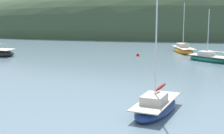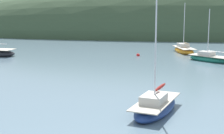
{
  "view_description": "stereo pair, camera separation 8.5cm",
  "coord_description": "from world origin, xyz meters",
  "px_view_note": "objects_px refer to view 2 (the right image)",
  "views": [
    {
      "loc": [
        2.69,
        -8.38,
        6.09
      ],
      "look_at": [
        0.0,
        20.0,
        1.2
      ],
      "focal_mm": 54.38,
      "sensor_mm": 36.0,
      "label": 1
    },
    {
      "loc": [
        2.77,
        -8.37,
        6.09
      ],
      "look_at": [
        0.0,
        20.0,
        1.2
      ],
      "focal_mm": 54.38,
      "sensor_mm": 36.0,
      "label": 2
    }
  ],
  "objects_px": {
    "sailboat_cream_ketch": "(184,50)",
    "sailboat_teal_outer": "(209,58)",
    "mooring_buoy_inner": "(138,55)",
    "sailboat_grey_yawl": "(155,106)"
  },
  "relations": [
    {
      "from": "sailboat_teal_outer",
      "to": "mooring_buoy_inner",
      "type": "bearing_deg",
      "value": 156.41
    },
    {
      "from": "sailboat_grey_yawl",
      "to": "sailboat_cream_ketch",
      "type": "bearing_deg",
      "value": 80.5
    },
    {
      "from": "sailboat_grey_yawl",
      "to": "mooring_buoy_inner",
      "type": "height_order",
      "value": "sailboat_grey_yawl"
    },
    {
      "from": "sailboat_grey_yawl",
      "to": "sailboat_teal_outer",
      "type": "relative_size",
      "value": 1.16
    },
    {
      "from": "sailboat_teal_outer",
      "to": "mooring_buoy_inner",
      "type": "xyz_separation_m",
      "value": [
        -8.43,
        3.68,
        -0.22
      ]
    },
    {
      "from": "sailboat_cream_ketch",
      "to": "mooring_buoy_inner",
      "type": "bearing_deg",
      "value": -145.83
    },
    {
      "from": "sailboat_grey_yawl",
      "to": "sailboat_teal_outer",
      "type": "bearing_deg",
      "value": 71.71
    },
    {
      "from": "sailboat_cream_ketch",
      "to": "sailboat_teal_outer",
      "type": "relative_size",
      "value": 1.14
    },
    {
      "from": "mooring_buoy_inner",
      "to": "sailboat_teal_outer",
      "type": "bearing_deg",
      "value": -23.59
    },
    {
      "from": "sailboat_grey_yawl",
      "to": "mooring_buoy_inner",
      "type": "relative_size",
      "value": 13.56
    }
  ]
}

